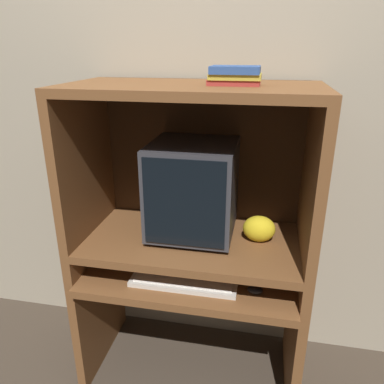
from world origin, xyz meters
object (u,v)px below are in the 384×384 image
mouse (255,290)px  keyboard (184,280)px  crt_monitor (193,189)px  snack_bag (259,229)px  book_stack (235,75)px

mouse → keyboard: bearing=177.4°
crt_monitor → mouse: crt_monitor is taller
keyboard → snack_bag: snack_bag is taller
mouse → snack_bag: bearing=90.4°
keyboard → mouse: bearing=-2.6°
keyboard → book_stack: 0.87m
crt_monitor → mouse: bearing=-33.4°
keyboard → snack_bag: 0.40m
mouse → book_stack: bearing=132.7°
crt_monitor → snack_bag: (0.30, -0.01, -0.16)m
crt_monitor → book_stack: 0.52m
snack_bag → book_stack: 0.66m
keyboard → snack_bag: bearing=30.0°
mouse → snack_bag: size_ratio=0.45×
keyboard → crt_monitor: bearing=89.7°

